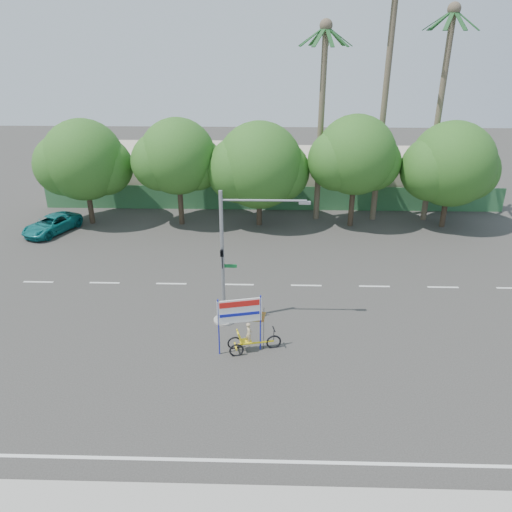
{
  "coord_description": "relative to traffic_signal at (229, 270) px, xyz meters",
  "views": [
    {
      "loc": [
        -0.24,
        -18.08,
        13.8
      ],
      "look_at": [
        -0.87,
        4.45,
        3.5
      ],
      "focal_mm": 35.0,
      "sensor_mm": 36.0,
      "label": 1
    }
  ],
  "objects": [
    {
      "name": "pickup_truck",
      "position": [
        -14.09,
        11.93,
        -2.28
      ],
      "size": [
        3.81,
        5.05,
        1.28
      ],
      "primitive_type": "imported",
      "rotation": [
        0.0,
        0.0,
        -0.42
      ],
      "color": "#0F6B6C",
      "rests_on": "ground"
    },
    {
      "name": "traffic_signal",
      "position": [
        0.0,
        0.0,
        0.0
      ],
      "size": [
        4.72,
        1.1,
        7.0
      ],
      "color": "gray",
      "rests_on": "ground"
    },
    {
      "name": "palm_mid",
      "position": [
        14.2,
        15.52,
        6.48
      ],
      "size": [
        3.73,
        3.79,
        15.45
      ],
      "color": "#70604C",
      "rests_on": "ground"
    },
    {
      "name": "palm_tall",
      "position": [
        10.2,
        15.52,
        7.55
      ],
      "size": [
        3.73,
        3.79,
        17.45
      ],
      "color": "#70604C",
      "rests_on": "ground"
    },
    {
      "name": "tree_center",
      "position": [
        1.14,
        14.02,
        1.55
      ],
      "size": [
        7.62,
        6.4,
        7.85
      ],
      "color": "#473828",
      "rests_on": "ground"
    },
    {
      "name": "trike_billboard",
      "position": [
        0.95,
        -2.62,
        -1.73
      ],
      "size": [
        2.94,
        1.05,
        2.94
      ],
      "rotation": [
        0.0,
        0.0,
        0.22
      ],
      "color": "black",
      "rests_on": "ground"
    },
    {
      "name": "palm_short",
      "position": [
        5.7,
        15.52,
        5.94
      ],
      "size": [
        3.73,
        3.79,
        14.45
      ],
      "color": "#70604C",
      "rests_on": "ground"
    },
    {
      "name": "tree_right",
      "position": [
        8.15,
        14.02,
        2.32
      ],
      "size": [
        6.9,
        5.8,
        8.36
      ],
      "color": "#473828",
      "rests_on": "ground"
    },
    {
      "name": "tree_far_left",
      "position": [
        -11.85,
        14.02,
        1.84
      ],
      "size": [
        7.14,
        6.0,
        7.96
      ],
      "color": "#473828",
      "rests_on": "ground"
    },
    {
      "name": "ground",
      "position": [
        2.2,
        -3.98,
        -2.92
      ],
      "size": [
        120.0,
        120.0,
        0.0
      ],
      "primitive_type": "plane",
      "color": "#33302D",
      "rests_on": "ground"
    },
    {
      "name": "building_left",
      "position": [
        -7.8,
        22.02,
        -0.92
      ],
      "size": [
        12.0,
        8.0,
        4.0
      ],
      "primitive_type": "cube",
      "color": "#C4B59C",
      "rests_on": "ground"
    },
    {
      "name": "tree_far_right",
      "position": [
        15.15,
        14.02,
        1.73
      ],
      "size": [
        7.38,
        6.2,
        7.94
      ],
      "color": "#473828",
      "rests_on": "ground"
    },
    {
      "name": "building_right",
      "position": [
        10.2,
        22.02,
        -1.12
      ],
      "size": [
        14.0,
        8.0,
        3.6
      ],
      "primitive_type": "cube",
      "color": "#C4B59C",
      "rests_on": "ground"
    },
    {
      "name": "fence",
      "position": [
        2.2,
        17.52,
        -1.92
      ],
      "size": [
        38.0,
        0.08,
        2.0
      ],
      "primitive_type": "cube",
      "color": "#336B3D",
      "rests_on": "ground"
    },
    {
      "name": "tree_left",
      "position": [
        -4.85,
        14.02,
        2.14
      ],
      "size": [
        6.66,
        5.6,
        8.07
      ],
      "color": "#473828",
      "rests_on": "ground"
    }
  ]
}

